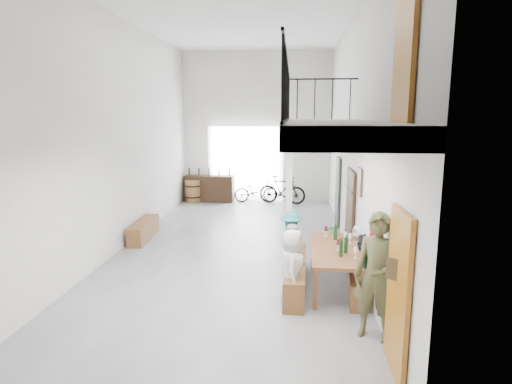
# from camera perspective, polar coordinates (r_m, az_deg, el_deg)

# --- Properties ---
(floor) EXTENTS (12.00, 12.00, 0.00)m
(floor) POSITION_cam_1_polar(r_m,az_deg,el_deg) (10.60, -2.77, -7.44)
(floor) COLOR slate
(floor) RESTS_ON ground
(room_walls) EXTENTS (12.00, 12.00, 12.00)m
(room_walls) POSITION_cam_1_polar(r_m,az_deg,el_deg) (10.10, -2.95, 12.14)
(room_walls) COLOR white
(room_walls) RESTS_ON ground
(gateway_portal) EXTENTS (2.80, 0.08, 2.80)m
(gateway_portal) POSITION_cam_1_polar(r_m,az_deg,el_deg) (16.14, -1.38, 3.80)
(gateway_portal) COLOR white
(gateway_portal) RESTS_ON ground
(right_wall_decor) EXTENTS (0.07, 8.28, 5.07)m
(right_wall_decor) POSITION_cam_1_polar(r_m,az_deg,el_deg) (8.37, 13.96, -0.23)
(right_wall_decor) COLOR #AA6516
(right_wall_decor) RESTS_ON ground
(balcony) EXTENTS (1.52, 5.62, 4.00)m
(balcony) POSITION_cam_1_polar(r_m,az_deg,el_deg) (6.90, 10.03, 7.95)
(balcony) COLOR white
(balcony) RESTS_ON ground
(tasting_table) EXTENTS (0.92, 2.16, 0.79)m
(tasting_table) POSITION_cam_1_polar(r_m,az_deg,el_deg) (8.14, 10.42, -7.92)
(tasting_table) COLOR brown
(tasting_table) RESTS_ON ground
(bench_inner) EXTENTS (0.45, 2.30, 0.53)m
(bench_inner) POSITION_cam_1_polar(r_m,az_deg,el_deg) (8.22, 5.33, -10.89)
(bench_inner) COLOR brown
(bench_inner) RESTS_ON ground
(bench_wall) EXTENTS (0.44, 2.02, 0.46)m
(bench_wall) POSITION_cam_1_polar(r_m,az_deg,el_deg) (8.30, 13.12, -11.15)
(bench_wall) COLOR brown
(bench_wall) RESTS_ON ground
(tableware) EXTENTS (0.49, 1.42, 0.35)m
(tableware) POSITION_cam_1_polar(r_m,az_deg,el_deg) (8.13, 11.34, -6.33)
(tableware) COLOR black
(tableware) RESTS_ON tasting_table
(side_bench) EXTENTS (0.45, 1.72, 0.48)m
(side_bench) POSITION_cam_1_polar(r_m,az_deg,el_deg) (11.64, -14.73, -4.92)
(side_bench) COLOR brown
(side_bench) RESTS_ON ground
(oak_barrel) EXTENTS (0.56, 0.56, 0.83)m
(oak_barrel) POSITION_cam_1_polar(r_m,az_deg,el_deg) (16.09, -8.42, 0.11)
(oak_barrel) COLOR #8F5E33
(oak_barrel) RESTS_ON ground
(serving_counter) EXTENTS (1.86, 0.58, 0.97)m
(serving_counter) POSITION_cam_1_polar(r_m,az_deg,el_deg) (16.19, -6.23, 0.49)
(serving_counter) COLOR #362012
(serving_counter) RESTS_ON ground
(counter_bottles) EXTENTS (1.60, 0.16, 0.28)m
(counter_bottles) POSITION_cam_1_polar(r_m,az_deg,el_deg) (16.11, -6.27, 2.68)
(counter_bottles) COLOR black
(counter_bottles) RESTS_ON serving_counter
(guest_left_a) EXTENTS (0.45, 0.67, 1.34)m
(guest_left_a) POSITION_cam_1_polar(r_m,az_deg,el_deg) (7.38, 4.83, -10.04)
(guest_left_a) COLOR silver
(guest_left_a) RESTS_ON ground
(guest_left_b) EXTENTS (0.29, 0.43, 1.14)m
(guest_left_b) POSITION_cam_1_polar(r_m,az_deg,el_deg) (7.95, 5.49, -9.26)
(guest_left_b) COLOR teal
(guest_left_b) RESTS_ON ground
(guest_left_c) EXTENTS (0.54, 0.63, 1.13)m
(guest_left_c) POSITION_cam_1_polar(r_m,az_deg,el_deg) (8.54, 4.93, -7.92)
(guest_left_c) COLOR silver
(guest_left_c) RESTS_ON ground
(guest_left_d) EXTENTS (0.48, 0.81, 1.24)m
(guest_left_d) POSITION_cam_1_polar(r_m,az_deg,el_deg) (9.06, 4.76, -6.47)
(guest_left_d) COLOR teal
(guest_left_d) RESTS_ON ground
(guest_right_a) EXTENTS (0.43, 0.82, 1.33)m
(guest_right_a) POSITION_cam_1_polar(r_m,az_deg,el_deg) (7.67, 15.46, -9.61)
(guest_right_a) COLOR #B61F35
(guest_right_a) RESTS_ON ground
(guest_right_b) EXTENTS (0.44, 1.01, 1.06)m
(guest_right_b) POSITION_cam_1_polar(r_m,az_deg,el_deg) (8.35, 14.21, -8.87)
(guest_right_b) COLOR black
(guest_right_b) RESTS_ON ground
(guest_right_c) EXTENTS (0.47, 0.59, 1.06)m
(guest_right_c) POSITION_cam_1_polar(r_m,az_deg,el_deg) (8.92, 13.47, -7.60)
(guest_right_c) COLOR silver
(guest_right_c) RESTS_ON ground
(host_standing) EXTENTS (0.81, 0.68, 1.88)m
(host_standing) POSITION_cam_1_polar(r_m,az_deg,el_deg) (6.48, 15.86, -10.77)
(host_standing) COLOR #4A4929
(host_standing) RESTS_ON ground
(potted_plant) EXTENTS (0.45, 0.43, 0.41)m
(potted_plant) POSITION_cam_1_polar(r_m,az_deg,el_deg) (11.42, 10.22, -5.23)
(potted_plant) COLOR #1D5421
(potted_plant) RESTS_ON ground
(bicycle_near) EXTENTS (1.68, 0.80, 0.85)m
(bicycle_near) POSITION_cam_1_polar(r_m,az_deg,el_deg) (15.91, 0.01, 0.15)
(bicycle_near) COLOR black
(bicycle_near) RESTS_ON ground
(bicycle_far) EXTENTS (1.77, 0.78, 1.03)m
(bicycle_far) POSITION_cam_1_polar(r_m,az_deg,el_deg) (15.63, 3.53, 0.28)
(bicycle_far) COLOR black
(bicycle_far) RESTS_ON ground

